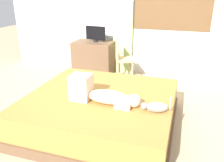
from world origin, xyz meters
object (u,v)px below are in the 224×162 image
cat (156,107)px  person_lying (101,94)px  desk (94,58)px  bed (101,110)px  cup (104,39)px  tv_monitor (96,34)px  chair_by_desk (121,57)px

cat → person_lying: bearing=175.3°
person_lying → desk: person_lying is taller
person_lying → desk: size_ratio=1.04×
bed → desk: desk is taller
person_lying → cup: size_ratio=12.28×
bed → cat: (0.79, -0.25, 0.31)m
desk → tv_monitor: size_ratio=1.88×
person_lying → chair_by_desk: size_ratio=1.09×
chair_by_desk → bed: bearing=-83.3°
bed → desk: (-0.95, 2.09, 0.14)m
person_lying → tv_monitor: (-0.97, 2.28, 0.34)m
bed → desk: size_ratio=2.26×
cat → chair_by_desk: (-1.01, 2.08, -0.03)m
bed → chair_by_desk: bearing=96.7°
person_lying → cat: person_lying is taller
person_lying → cup: bearing=108.9°
desk → cup: 0.48m
tv_monitor → chair_by_desk: bearing=-20.9°
desk → cup: (0.19, 0.17, 0.41)m
bed → tv_monitor: tv_monitor is taller
desk → bed: bearing=-65.6°
person_lying → tv_monitor: 2.50m
cat → cup: 2.96m
chair_by_desk → cup: bearing=141.6°
bed → person_lying: (0.08, -0.19, 0.35)m
cup → chair_by_desk: bearing=-38.4°
bed → chair_by_desk: 1.87m
person_lying → tv_monitor: size_ratio=1.95×
bed → cup: bearing=108.6°
tv_monitor → chair_by_desk: (0.67, -0.26, -0.41)m
bed → chair_by_desk: size_ratio=2.37×
cup → desk: bearing=-137.1°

